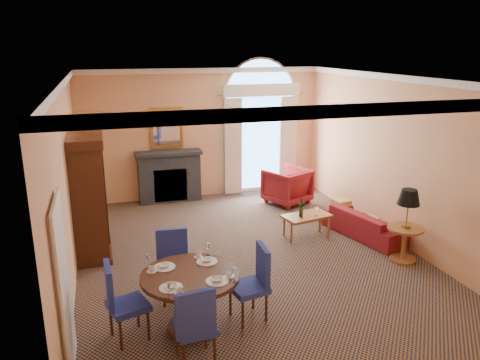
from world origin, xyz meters
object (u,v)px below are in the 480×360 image
object	(u,v)px
armchair	(287,186)
coffee_table	(306,217)
sofa	(366,223)
armoire	(89,199)
side_table	(407,216)
dining_table	(190,289)

from	to	relation	value
armchair	coffee_table	world-z (taller)	armchair
sofa	armchair	xyz separation A→B (m)	(-0.74, 2.38, 0.16)
sofa	armoire	bearing A→B (deg)	68.20
side_table	coffee_table	bearing A→B (deg)	130.39
dining_table	sofa	xyz separation A→B (m)	(3.99, 2.20, -0.34)
dining_table	armchair	xyz separation A→B (m)	(3.25, 4.58, -0.18)
armoire	armchair	distance (m)	4.88
dining_table	coffee_table	world-z (taller)	dining_table
dining_table	coffee_table	xyz separation A→B (m)	(2.81, 2.47, -0.16)
armchair	coffee_table	bearing A→B (deg)	53.21
sofa	side_table	bearing A→B (deg)	167.85
sofa	coffee_table	world-z (taller)	coffee_table
armoire	armchair	bearing A→B (deg)	20.71
armoire	coffee_table	distance (m)	4.15
dining_table	armchair	bearing A→B (deg)	54.60
dining_table	armchair	distance (m)	5.62
armchair	coffee_table	distance (m)	2.16
armchair	side_table	world-z (taller)	side_table
dining_table	coffee_table	distance (m)	3.74
armoire	side_table	size ratio (longest dim) A/B	1.71
dining_table	sofa	bearing A→B (deg)	28.81
sofa	side_table	distance (m)	1.32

